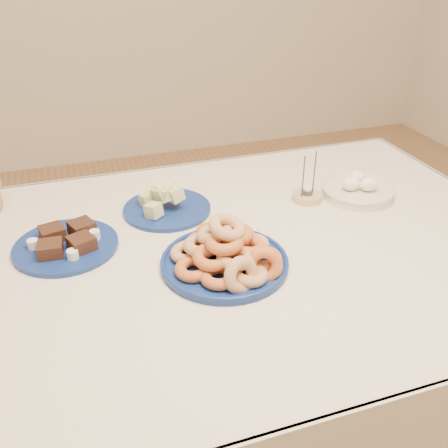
{
  "coord_description": "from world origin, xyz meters",
  "views": [
    {
      "loc": [
        -0.32,
        -1.02,
        1.45
      ],
      "look_at": [
        0.0,
        -0.05,
        0.85
      ],
      "focal_mm": 40.0,
      "sensor_mm": 36.0,
      "label": 1
    }
  ],
  "objects_px": {
    "donut_platter": "(226,254)",
    "egg_bowl": "(358,190)",
    "brownie_plate": "(66,243)",
    "dining_table": "(218,281)",
    "candle_holder": "(307,196)",
    "melon_plate": "(166,202)"
  },
  "relations": [
    {
      "from": "donut_platter",
      "to": "egg_bowl",
      "type": "relative_size",
      "value": 1.42
    },
    {
      "from": "donut_platter",
      "to": "brownie_plate",
      "type": "distance_m",
      "value": 0.42
    },
    {
      "from": "dining_table",
      "to": "brownie_plate",
      "type": "relative_size",
      "value": 5.51
    },
    {
      "from": "dining_table",
      "to": "egg_bowl",
      "type": "relative_size",
      "value": 6.76
    },
    {
      "from": "brownie_plate",
      "to": "dining_table",
      "type": "bearing_deg",
      "value": -18.51
    },
    {
      "from": "donut_platter",
      "to": "candle_holder",
      "type": "bearing_deg",
      "value": 36.63
    },
    {
      "from": "donut_platter",
      "to": "egg_bowl",
      "type": "height_order",
      "value": "donut_platter"
    },
    {
      "from": "dining_table",
      "to": "egg_bowl",
      "type": "height_order",
      "value": "egg_bowl"
    },
    {
      "from": "melon_plate",
      "to": "donut_platter",
      "type": "bearing_deg",
      "value": -76.81
    },
    {
      "from": "melon_plate",
      "to": "brownie_plate",
      "type": "distance_m",
      "value": 0.31
    },
    {
      "from": "brownie_plate",
      "to": "egg_bowl",
      "type": "relative_size",
      "value": 1.23
    },
    {
      "from": "donut_platter",
      "to": "melon_plate",
      "type": "relative_size",
      "value": 1.36
    },
    {
      "from": "dining_table",
      "to": "melon_plate",
      "type": "distance_m",
      "value": 0.28
    },
    {
      "from": "egg_bowl",
      "to": "melon_plate",
      "type": "bearing_deg",
      "value": 170.76
    },
    {
      "from": "dining_table",
      "to": "egg_bowl",
      "type": "bearing_deg",
      "value": 16.14
    },
    {
      "from": "donut_platter",
      "to": "melon_plate",
      "type": "xyz_separation_m",
      "value": [
        -0.08,
        0.32,
        -0.01
      ]
    },
    {
      "from": "brownie_plate",
      "to": "egg_bowl",
      "type": "xyz_separation_m",
      "value": [
        0.86,
        0.02,
        0.01
      ]
    },
    {
      "from": "donut_platter",
      "to": "melon_plate",
      "type": "height_order",
      "value": "donut_platter"
    },
    {
      "from": "dining_table",
      "to": "donut_platter",
      "type": "height_order",
      "value": "donut_platter"
    },
    {
      "from": "melon_plate",
      "to": "candle_holder",
      "type": "relative_size",
      "value": 1.76
    },
    {
      "from": "donut_platter",
      "to": "brownie_plate",
      "type": "xyz_separation_m",
      "value": [
        -0.36,
        0.21,
        -0.02
      ]
    },
    {
      "from": "melon_plate",
      "to": "brownie_plate",
      "type": "bearing_deg",
      "value": -158.28
    }
  ]
}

